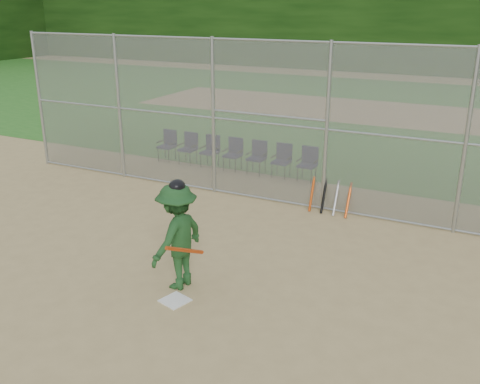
% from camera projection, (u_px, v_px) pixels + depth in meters
% --- Properties ---
extents(ground, '(100.00, 100.00, 0.00)m').
position_uv_depth(ground, '(176.00, 295.00, 9.22)').
color(ground, tan).
rests_on(ground, ground).
extents(grass_strip, '(100.00, 100.00, 0.00)m').
position_uv_depth(grass_strip, '(391.00, 113.00, 24.41)').
color(grass_strip, '#28661E').
rests_on(grass_strip, ground).
extents(dirt_patch_far, '(24.00, 24.00, 0.00)m').
position_uv_depth(dirt_patch_far, '(391.00, 113.00, 24.41)').
color(dirt_patch_far, tan).
rests_on(dirt_patch_far, ground).
extents(backstop_fence, '(16.09, 0.09, 4.00)m').
position_uv_depth(backstop_fence, '(287.00, 122.00, 12.74)').
color(backstop_fence, gray).
rests_on(backstop_fence, ground).
extents(home_plate, '(0.53, 0.53, 0.02)m').
position_uv_depth(home_plate, '(175.00, 300.00, 9.04)').
color(home_plate, white).
rests_on(home_plate, ground).
extents(batter_at_plate, '(0.95, 1.45, 2.00)m').
position_uv_depth(batter_at_plate, '(177.00, 236.00, 9.22)').
color(batter_at_plate, '#1C461F').
rests_on(batter_at_plate, ground).
extents(spare_bats, '(0.96, 0.41, 0.82)m').
position_uv_depth(spare_bats, '(330.00, 197.00, 12.71)').
color(spare_bats, '#D84C14').
rests_on(spare_bats, ground).
extents(chair_0, '(0.54, 0.52, 0.96)m').
position_uv_depth(chair_0, '(167.00, 146.00, 16.95)').
color(chair_0, '#10103A').
rests_on(chair_0, ground).
extents(chair_1, '(0.54, 0.52, 0.96)m').
position_uv_depth(chair_1, '(188.00, 149.00, 16.62)').
color(chair_1, '#10103A').
rests_on(chair_1, ground).
extents(chair_2, '(0.54, 0.52, 0.96)m').
position_uv_depth(chair_2, '(210.00, 152.00, 16.30)').
color(chair_2, '#10103A').
rests_on(chair_2, ground).
extents(chair_3, '(0.54, 0.52, 0.96)m').
position_uv_depth(chair_3, '(232.00, 155.00, 15.97)').
color(chair_3, '#10103A').
rests_on(chair_3, ground).
extents(chair_4, '(0.54, 0.52, 0.96)m').
position_uv_depth(chair_4, '(256.00, 158.00, 15.64)').
color(chair_4, '#10103A').
rests_on(chair_4, ground).
extents(chair_5, '(0.54, 0.52, 0.96)m').
position_uv_depth(chair_5, '(281.00, 161.00, 15.31)').
color(chair_5, '#10103A').
rests_on(chair_5, ground).
extents(chair_6, '(0.54, 0.52, 0.96)m').
position_uv_depth(chair_6, '(307.00, 165.00, 14.98)').
color(chair_6, '#10103A').
rests_on(chair_6, ground).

